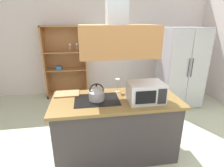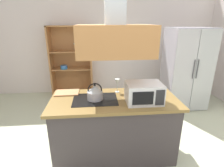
{
  "view_description": "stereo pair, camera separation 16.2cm",
  "coord_description": "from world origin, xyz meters",
  "views": [
    {
      "loc": [
        -0.39,
        -1.85,
        1.9
      ],
      "look_at": [
        0.01,
        0.68,
        1.0
      ],
      "focal_mm": 28.29,
      "sensor_mm": 36.0,
      "label": 1
    },
    {
      "loc": [
        -0.23,
        -1.87,
        1.9
      ],
      "look_at": [
        0.01,
        0.68,
        1.0
      ],
      "focal_mm": 28.29,
      "sensor_mm": 36.0,
      "label": 2
    }
  ],
  "objects": [
    {
      "name": "range_hood",
      "position": [
        0.01,
        0.33,
        1.79
      ],
      "size": [
        0.9,
        0.7,
        1.19
      ],
      "color": "#B57842"
    },
    {
      "name": "refrigerator",
      "position": [
        1.8,
        1.85,
        0.9
      ],
      "size": [
        0.9,
        0.77,
        1.79
      ],
      "color": "#B6B2C1",
      "rests_on": "ground"
    },
    {
      "name": "kitchen_island",
      "position": [
        0.01,
        0.33,
        0.45
      ],
      "size": [
        1.75,
        0.81,
        0.9
      ],
      "color": "#3F3839",
      "rests_on": "ground"
    },
    {
      "name": "microwave",
      "position": [
        0.38,
        0.2,
        1.03
      ],
      "size": [
        0.46,
        0.35,
        0.26
      ],
      "color": "silver",
      "rests_on": "kitchen_island"
    },
    {
      "name": "kettle",
      "position": [
        -0.26,
        0.33,
        1.0
      ],
      "size": [
        0.21,
        0.21,
        0.23
      ],
      "color": "#B4B2BA",
      "rests_on": "kitchen_island"
    },
    {
      "name": "wall_back",
      "position": [
        0.0,
        3.0,
        1.35
      ],
      "size": [
        6.0,
        0.12,
        2.7
      ],
      "primitive_type": "cube",
      "color": "silver",
      "rests_on": "ground"
    },
    {
      "name": "dish_cabinet",
      "position": [
        -0.88,
        2.78,
        0.8
      ],
      "size": [
        1.07,
        0.4,
        1.82
      ],
      "color": "#AF7643",
      "rests_on": "ground"
    },
    {
      "name": "wine_glass_on_counter",
      "position": [
        0.07,
        0.58,
        1.05
      ],
      "size": [
        0.08,
        0.08,
        0.21
      ],
      "color": "silver",
      "rests_on": "kitchen_island"
    },
    {
      "name": "cutting_board",
      "position": [
        -0.67,
        0.6,
        0.91
      ],
      "size": [
        0.34,
        0.24,
        0.02
      ],
      "primitive_type": "cube",
      "rotation": [
        0.0,
        0.0,
        0.01
      ],
      "color": "#B27D4F",
      "rests_on": "kitchen_island"
    }
  ]
}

